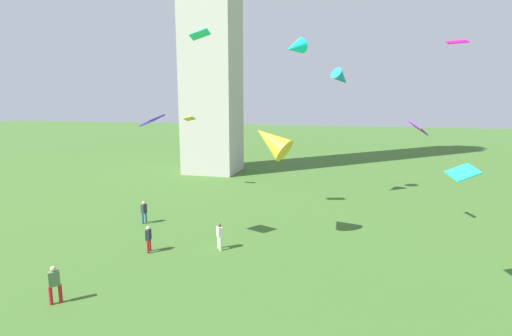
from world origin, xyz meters
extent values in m
cylinder|color=red|center=(-6.94, 15.66, 0.38)|extent=(0.14, 0.14, 0.75)
cylinder|color=red|center=(-6.88, 15.32, 0.38)|extent=(0.14, 0.14, 0.75)
cube|color=#1E2333|center=(-6.91, 15.49, 1.05)|extent=(0.30, 0.44, 0.60)
sphere|color=beige|center=(-6.91, 15.49, 1.46)|extent=(0.22, 0.22, 0.22)
cylinder|color=red|center=(-8.12, 9.14, 0.41)|extent=(0.16, 0.16, 0.83)
cylinder|color=red|center=(-7.85, 9.40, 0.41)|extent=(0.16, 0.16, 0.83)
cube|color=#51754C|center=(-7.98, 9.27, 1.16)|extent=(0.50, 0.50, 0.66)
sphere|color=#D8AD84|center=(-7.98, 9.27, 1.61)|extent=(0.24, 0.24, 0.24)
cylinder|color=silver|center=(-2.97, 16.72, 0.39)|extent=(0.15, 0.15, 0.78)
cylinder|color=silver|center=(-3.19, 17.01, 0.39)|extent=(0.15, 0.15, 0.78)
cube|color=silver|center=(-3.08, 16.86, 1.08)|extent=(0.45, 0.48, 0.62)
sphere|color=brown|center=(-3.08, 16.86, 1.51)|extent=(0.23, 0.23, 0.23)
cylinder|color=#235693|center=(-9.90, 20.07, 0.39)|extent=(0.14, 0.14, 0.77)
cylinder|color=#235693|center=(-9.84, 20.42, 0.39)|extent=(0.14, 0.14, 0.77)
cube|color=#2D3338|center=(-9.87, 20.25, 1.08)|extent=(0.30, 0.45, 0.61)
sphere|color=beige|center=(-9.87, 20.25, 1.50)|extent=(0.23, 0.23, 0.23)
cube|color=#DB0B80|center=(9.71, 20.71, 11.88)|extent=(1.09, 0.77, 0.32)
cube|color=#26DFA8|center=(-6.13, 22.27, 13.06)|extent=(1.29, 1.04, 0.74)
cone|color=#1C8AC7|center=(3.13, 31.56, 10.45)|extent=(2.13, 2.20, 1.80)
cube|color=#4B26F1|center=(-6.79, 16.30, 7.55)|extent=(1.69, 1.69, 0.76)
cube|color=purple|center=(8.42, 23.69, 6.88)|extent=(1.29, 1.63, 1.02)
cube|color=#20EAD7|center=(8.91, 14.06, 5.70)|extent=(1.45, 1.21, 0.66)
cone|color=yellow|center=(-0.55, 19.39, 6.26)|extent=(3.03, 2.24, 2.52)
cone|color=#12EFE7|center=(-0.40, 27.68, 12.65)|extent=(2.08, 2.27, 1.60)
cube|color=gold|center=(-10.78, 30.90, 6.83)|extent=(1.23, 0.92, 0.54)
camera|label=1|loc=(4.26, -4.14, 8.88)|focal=27.80mm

